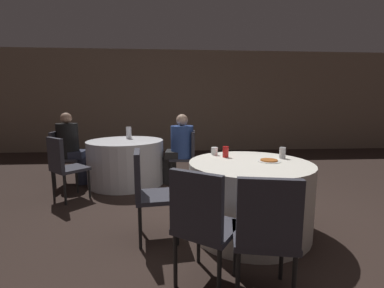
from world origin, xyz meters
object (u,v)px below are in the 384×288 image
Objects in this scene: chair_far_west at (63,153)px; chair_near_south at (266,228)px; bottle_far at (129,133)px; table_near at (249,196)px; person_blue_shirt at (179,148)px; pizza_plate_near at (269,161)px; soda_can_red at (226,152)px; chair_near_west at (147,187)px; person_black_shirt at (72,148)px; soda_can_silver at (282,153)px; chair_far_southwest at (63,163)px; table_far at (126,162)px; chair_far_east at (188,152)px; chair_near_southwest at (202,219)px.

chair_near_south is at bearing 42.85° from chair_far_west.
table_near is at bearing -51.87° from bottle_far.
pizza_plate_near is at bearing -146.37° from person_blue_shirt.
chair_near_west is at bearing -154.92° from soda_can_red.
person_black_shirt is 3.18m from pizza_plate_near.
chair_far_west is 3.43m from soda_can_silver.
chair_far_southwest is 4.29× the size of bottle_far.
person_black_shirt is at bearing 143.86° from table_near.
chair_near_south and chair_near_west have the same top height.
person_black_shirt is at bearing 145.82° from soda_can_red.
person_black_shirt reaches higher than chair_far_west.
table_near is 1.42× the size of chair_near_south.
pizza_plate_near is at bearing -30.11° from soda_can_red.
table_far is 1.41× the size of chair_far_west.
chair_far_east is at bearing 88.58° from person_black_shirt.
table_near is 3.16m from chair_far_west.
person_black_shirt is (-0.17, 0.79, 0.07)m from chair_far_southwest.
person_blue_shirt is at bearing -4.90° from table_far.
chair_far_southwest is (0.33, -0.80, 0.00)m from chair_far_west.
chair_far_west reaches higher than pizza_plate_near.
bottle_far reaches higher than chair_near_west.
chair_near_west is 1.00× the size of chair_far_west.
chair_near_west is (-0.83, 0.89, 0.00)m from chair_near_south.
chair_near_west is 2.19m from bottle_far.
table_near is 1.05m from chair_near_west.
table_far is at bearing 145.18° from chair_near_southwest.
person_black_shirt is 0.94m from bottle_far.
chair_far_east is at bearing 108.19° from table_near.
chair_near_west is at bearing -76.01° from bottle_far.
chair_near_west is at bearing 41.66° from chair_far_west.
soda_can_red is (0.50, -1.41, 0.19)m from person_blue_shirt.
chair_far_west is at bearing -147.60° from chair_near_west.
chair_far_east reaches higher than soda_can_silver.
chair_near_west is 7.17× the size of soda_can_red.
chair_far_east is at bearing 88.69° from chair_far_west.
person_black_shirt is 4.89× the size of pizza_plate_near.
pizza_plate_near is at bearing -150.41° from chair_far_east.
soda_can_red is (-0.41, 0.24, 0.05)m from pizza_plate_near.
chair_far_west and chair_far_east have the same top height.
soda_can_silver is 0.60× the size of bottle_far.
chair_far_east reaches higher than pizza_plate_near.
chair_far_east is at bearing -17.42° from bottle_far.
chair_near_south is 2.74m from person_blue_shirt.
chair_near_southwest is at bearing 24.30° from chair_near_west.
soda_can_red is (2.24, -1.52, 0.19)m from person_black_shirt.
table_near is at bearing 57.74° from chair_far_west.
chair_far_west is at bearing 145.46° from table_near.
chair_near_southwest is at bearing -124.43° from table_near.
chair_near_southwest is 1.20m from pizza_plate_near.
chair_near_south is at bearing -167.70° from chair_far_east.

